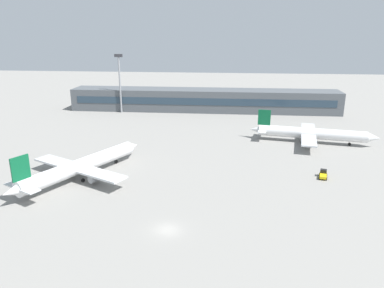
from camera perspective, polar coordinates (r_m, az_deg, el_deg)
ground_plane at (r=100.85m, az=-0.24°, el=-1.62°), size 400.00×400.00×0.00m
terminal_building at (r=154.94m, az=1.89°, el=6.82°), size 110.59×12.13×9.00m
airplane_near at (r=88.30m, az=-16.70°, el=-3.21°), size 25.49×35.18×9.46m
airplane_mid at (r=116.37m, az=18.18°, el=1.55°), size 37.31×26.31×9.27m
baggage_tug_yellow at (r=90.37m, az=19.69°, el=-4.45°), size 2.52×3.86×1.75m
floodlight_tower_west at (r=152.86m, az=-11.15°, el=9.87°), size 3.20×0.80×23.55m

